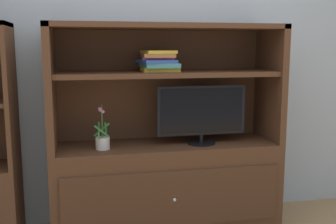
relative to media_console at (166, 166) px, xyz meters
The scene contains 5 objects.
painted_rear_wall 0.96m from the media_console, 90.00° to the left, with size 6.00×0.10×2.80m, color #9EA8B2.
media_console is the anchor object (origin of this frame).
tv_monitor 0.49m from the media_console, 13.48° to the right, with size 0.68×0.21×0.44m.
potted_plant 0.54m from the media_console, behind, with size 0.12×0.12×0.32m.
magazine_stack 0.80m from the media_console, behind, with size 0.29×0.35×0.15m.
Camera 1 is at (-0.61, -2.50, 1.41)m, focal length 42.92 mm.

